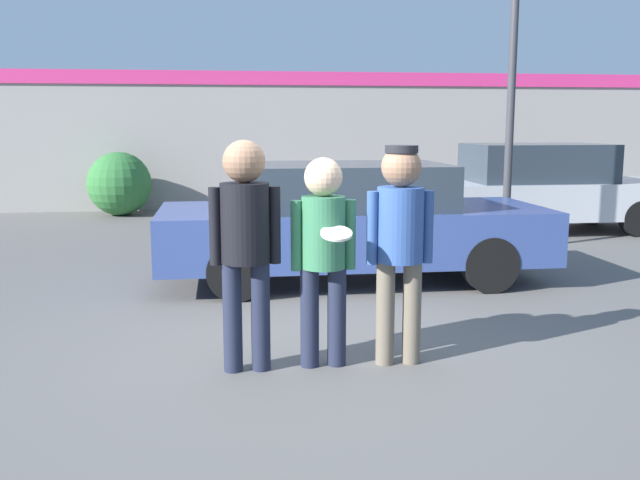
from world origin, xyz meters
name	(u,v)px	position (x,y,z in m)	size (l,w,h in m)	color
ground_plane	(310,351)	(0.00, 0.00, 0.00)	(56.00, 56.00, 0.00)	#5B5956
storefront_building	(253,140)	(0.00, 10.46, 1.56)	(24.00, 0.22, 3.07)	gray
person_left	(245,233)	(-0.55, -0.39, 1.10)	(0.55, 0.38, 1.81)	#1E2338
person_middle_with_frisbee	(323,244)	(0.07, -0.37, 1.00)	(0.52, 0.54, 1.67)	#1E2338
person_right	(400,233)	(0.68, -0.39, 1.08)	(0.54, 0.37, 1.77)	#665B4C
parked_car_near	(351,222)	(0.85, 2.73, 0.73)	(4.69, 1.92, 1.45)	#334784
parked_car_far	(539,189)	(4.92, 6.25, 0.77)	(4.64, 1.79, 1.57)	#B7BABF
shrub	(119,184)	(-2.85, 9.60, 0.67)	(1.34, 1.34, 1.34)	#2D6B33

